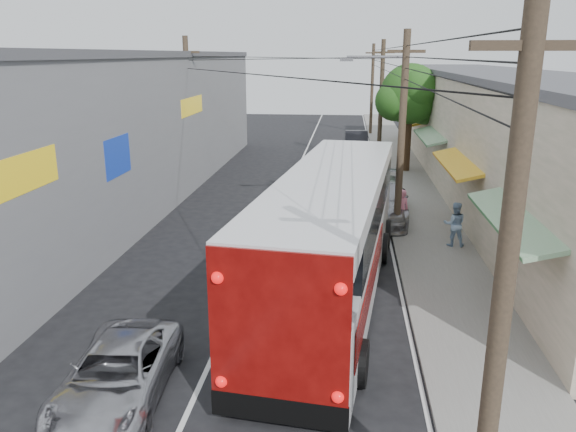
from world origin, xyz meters
name	(u,v)px	position (x,y,z in m)	size (l,w,h in m)	color
sidewalk	(411,194)	(6.50, 20.00, 0.06)	(3.00, 80.00, 0.12)	slate
building_right	(496,131)	(10.99, 22.00, 3.15)	(7.09, 40.00, 6.25)	beige
building_left	(114,126)	(-8.50, 18.00, 3.65)	(7.20, 36.00, 7.25)	slate
utility_poles	(348,114)	(3.13, 20.33, 4.13)	(11.80, 45.28, 8.00)	#473828
street_tree	(411,96)	(6.87, 26.02, 4.67)	(4.40, 4.00, 6.60)	#3F2B19
coach_bus	(332,234)	(2.75, 6.89, 1.97)	(4.30, 13.43, 3.81)	silver
jeepney	(118,374)	(-1.57, 1.00, 0.61)	(2.03, 4.40, 1.22)	#AFAEB5
parked_suv	(379,199)	(4.59, 15.43, 0.89)	(2.49, 6.12, 1.78)	#9E9EA5
parked_car_mid	(358,169)	(3.80, 23.28, 0.67)	(1.58, 3.92, 1.34)	black
parked_car_far	(356,142)	(3.80, 33.06, 0.79)	(1.66, 4.77, 1.57)	black
pedestrian_near	(401,210)	(5.40, 13.49, 0.97)	(0.62, 0.41, 1.70)	pink
pedestrian_far	(455,224)	(7.22, 11.65, 0.97)	(0.82, 0.64, 1.69)	#93B4D7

